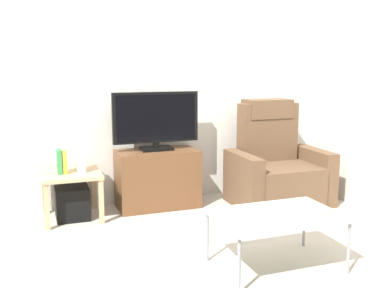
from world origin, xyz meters
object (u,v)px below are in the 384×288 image
object	(u,v)px
recliner_armchair	(276,168)
coffee_table	(276,217)
book_middle	(65,162)
cell_phone	(269,218)
game_console	(80,158)
book_leftmost	(59,161)
side_table	(71,180)
subwoofer_box	(72,203)
television	(156,120)
tv_stand	(157,179)

from	to	relation	value
recliner_armchair	coffee_table	size ratio (longest dim) A/B	1.20
recliner_armchair	book_middle	distance (m)	2.16
recliner_armchair	cell_phone	world-z (taller)	recliner_armchair
game_console	book_leftmost	bearing A→B (deg)	-171.03
coffee_table	side_table	bearing A→B (deg)	128.57
subwoofer_box	book_middle	world-z (taller)	book_middle
recliner_armchair	side_table	xyz separation A→B (m)	(-2.09, 0.19, 0.01)
television	coffee_table	bearing A→B (deg)	-76.35
cell_phone	television	bearing A→B (deg)	95.19
tv_stand	subwoofer_box	distance (m)	0.88
book_leftmost	television	bearing A→B (deg)	6.96
side_table	subwoofer_box	xyz separation A→B (m)	(-0.00, 0.00, -0.23)
recliner_armchair	book_leftmost	bearing A→B (deg)	168.14
recliner_armchair	side_table	bearing A→B (deg)	167.38
game_console	book_middle	bearing A→B (deg)	-168.22
television	side_table	world-z (taller)	television
television	cell_phone	bearing A→B (deg)	-80.03
subwoofer_box	game_console	bearing A→B (deg)	6.34
book_leftmost	cell_phone	distance (m)	2.09
recliner_armchair	coffee_table	world-z (taller)	recliner_armchair
cell_phone	tv_stand	bearing A→B (deg)	95.30
subwoofer_box	book_leftmost	size ratio (longest dim) A/B	1.34
television	side_table	bearing A→B (deg)	-173.55
tv_stand	coffee_table	xyz separation A→B (m)	(0.41, -1.67, 0.08)
subwoofer_box	book_leftmost	xyz separation A→B (m)	(-0.10, -0.02, 0.41)
television	recliner_armchair	bearing A→B (deg)	-13.13
tv_stand	book_middle	world-z (taller)	book_middle
game_console	cell_phone	size ratio (longest dim) A/B	1.68
tv_stand	side_table	distance (m)	0.87
subwoofer_box	coffee_table	xyz separation A→B (m)	(1.27, -1.59, 0.22)
tv_stand	coffee_table	bearing A→B (deg)	-76.21
cell_phone	recliner_armchair	bearing A→B (deg)	53.41
book_leftmost	cell_phone	bearing A→B (deg)	-52.37
television	coffee_table	xyz separation A→B (m)	(0.41, -1.69, -0.53)
subwoofer_box	cell_phone	xyz separation A→B (m)	(1.17, -1.67, 0.25)
television	side_table	distance (m)	1.01
side_table	subwoofer_box	distance (m)	0.23
tv_stand	book_middle	size ratio (longest dim) A/B	3.91
side_table	book_leftmost	bearing A→B (deg)	-168.69
side_table	television	bearing A→B (deg)	6.45
side_table	game_console	xyz separation A→B (m)	(0.09, 0.01, 0.20)
tv_stand	recliner_armchair	size ratio (longest dim) A/B	0.76
side_table	tv_stand	bearing A→B (deg)	5.22
recliner_armchair	book_middle	world-z (taller)	recliner_armchair
game_console	recliner_armchair	bearing A→B (deg)	-5.69
recliner_armchair	side_table	distance (m)	2.10
book_middle	cell_phone	xyz separation A→B (m)	(1.22, -1.65, -0.15)
subwoofer_box	cell_phone	size ratio (longest dim) A/B	2.05
tv_stand	cell_phone	bearing A→B (deg)	-79.92
television	coffee_table	size ratio (longest dim) A/B	0.98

